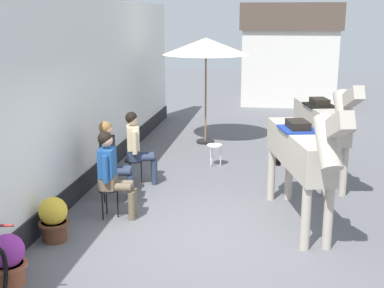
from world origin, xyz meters
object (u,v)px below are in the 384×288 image
at_px(flower_planter_near, 8,259).
at_px(flower_planter_far, 54,218).
at_px(seated_visitor_near, 112,170).
at_px(seated_visitor_middle, 112,157).
at_px(saddled_horse_far, 322,122).
at_px(saddled_horse_near, 301,151).
at_px(seated_visitor_far, 137,144).
at_px(cafe_parasol, 206,47).
at_px(spare_stool_white, 214,147).

xyz_separation_m(flower_planter_near, flower_planter_far, (0.01, 1.25, 0.00)).
bearing_deg(seated_visitor_near, flower_planter_far, -120.60).
xyz_separation_m(seated_visitor_middle, saddled_horse_far, (3.59, 1.64, 0.38)).
height_order(saddled_horse_near, flower_planter_far, saddled_horse_near).
height_order(seated_visitor_middle, saddled_horse_far, saddled_horse_far).
height_order(seated_visitor_near, saddled_horse_far, saddled_horse_far).
bearing_deg(seated_visitor_far, cafe_parasol, 75.93).
height_order(saddled_horse_near, saddled_horse_far, same).
xyz_separation_m(seated_visitor_near, spare_stool_white, (1.25, 3.06, -0.38)).
bearing_deg(flower_planter_near, seated_visitor_near, 75.49).
height_order(seated_visitor_near, seated_visitor_middle, same).
xyz_separation_m(seated_visitor_far, cafe_parasol, (0.84, 3.37, 1.59)).
height_order(cafe_parasol, spare_stool_white, cafe_parasol).
bearing_deg(seated_visitor_far, seated_visitor_near, -88.43).
height_order(seated_visitor_near, seated_visitor_far, same).
relative_size(saddled_horse_near, flower_planter_near, 4.59).
height_order(flower_planter_far, spare_stool_white, flower_planter_far).
distance_m(seated_visitor_middle, spare_stool_white, 2.78).
distance_m(saddled_horse_far, flower_planter_far, 5.21).
distance_m(seated_visitor_far, flower_planter_far, 2.68).
height_order(seated_visitor_near, spare_stool_white, seated_visitor_near).
relative_size(seated_visitor_middle, cafe_parasol, 0.54).
distance_m(saddled_horse_near, saddled_horse_far, 2.26).
height_order(seated_visitor_near, flower_planter_far, seated_visitor_near).
relative_size(seated_visitor_middle, saddled_horse_near, 0.47).
xyz_separation_m(saddled_horse_near, cafe_parasol, (-2.06, 4.84, 1.20)).
relative_size(seated_visitor_far, cafe_parasol, 0.54).
bearing_deg(seated_visitor_near, cafe_parasol, 80.94).
xyz_separation_m(seated_visitor_near, saddled_horse_far, (3.35, 2.39, 0.38)).
xyz_separation_m(seated_visitor_near, flower_planter_far, (-0.56, -0.95, -0.44)).
xyz_separation_m(seated_visitor_middle, flower_planter_near, (-0.33, -2.94, -0.44)).
height_order(seated_visitor_far, cafe_parasol, cafe_parasol).
xyz_separation_m(seated_visitor_near, seated_visitor_middle, (-0.24, 0.74, 0.00)).
bearing_deg(flower_planter_far, spare_stool_white, 65.70).
relative_size(saddled_horse_near, flower_planter_far, 4.59).
distance_m(seated_visitor_near, spare_stool_white, 3.33).
relative_size(seated_visitor_middle, flower_planter_far, 2.17).
bearing_deg(seated_visitor_near, seated_visitor_middle, 107.70).
height_order(seated_visitor_middle, spare_stool_white, seated_visitor_middle).
bearing_deg(spare_stool_white, seated_visitor_near, -112.20).
bearing_deg(flower_planter_far, seated_visitor_far, 78.77).
relative_size(seated_visitor_near, flower_planter_far, 2.17).
relative_size(seated_visitor_near, spare_stool_white, 3.02).
bearing_deg(cafe_parasol, saddled_horse_far, -45.83).
bearing_deg(flower_planter_near, spare_stool_white, 70.93).
height_order(saddled_horse_near, cafe_parasol, cafe_parasol).
relative_size(seated_visitor_near, saddled_horse_far, 0.47).
xyz_separation_m(saddled_horse_near, flower_planter_near, (-3.43, -2.37, -0.82)).
distance_m(seated_visitor_far, flower_planter_near, 3.90).
bearing_deg(seated_visitor_far, seated_visitor_middle, -102.00).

